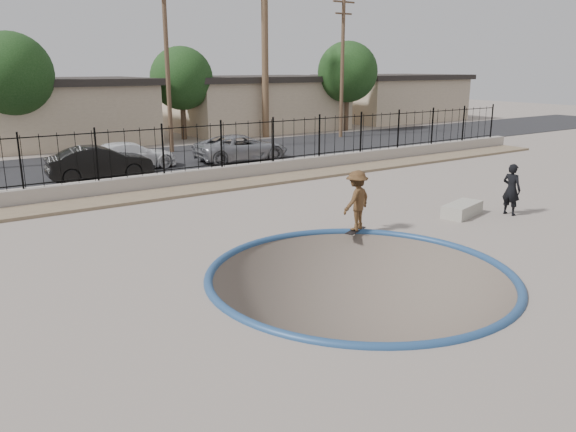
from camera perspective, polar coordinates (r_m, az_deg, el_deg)
The scene contains 23 objects.
ground at distance 24.03m, azimuth -13.77°, elevation 0.87°, with size 120.00×120.00×2.20m, color gray.
bowl_pit at distance 12.88m, azimuth 7.35°, elevation -5.96°, with size 6.84×6.84×1.80m, color #50483D, non-canonical shape.
coping_ring at distance 12.88m, azimuth 7.35°, elevation -5.96°, with size 7.04×7.04×0.20m, color navy.
rock_strip at distance 21.24m, azimuth -11.24°, elevation 2.39°, with size 42.00×1.60×0.11m, color #857057.
retaining_wall at distance 22.18m, azimuth -12.41°, elevation 3.50°, with size 42.00×0.45×0.60m, color #9E948B.
fence at distance 21.98m, azimuth -12.58°, elevation 6.57°, with size 40.00×0.04×1.80m.
street at distance 28.46m, azimuth -17.55°, elevation 5.05°, with size 90.00×8.00×0.04m, color black.
house_center at distance 37.39m, azimuth -22.22°, elevation 9.88°, with size 10.60×8.60×3.90m.
house_east at distance 42.67m, azimuth -3.27°, elevation 11.43°, with size 12.60×8.60×3.90m.
house_east_far at distance 51.34m, azimuth 10.50°, elevation 11.80°, with size 11.60×8.60×3.90m.
palm_right at distance 37.81m, azimuth -2.39°, elevation 19.11°, with size 2.30×2.30×10.30m.
utility_pole_mid at distance 31.34m, azimuth -12.20°, elevation 15.33°, with size 1.70×0.24×9.50m.
utility_pole_right at distance 37.64m, azimuth 5.54°, elevation 15.08°, with size 1.70×0.24×9.00m.
street_tree_left at distance 33.30m, azimuth -26.36°, elevation 12.79°, with size 4.32×4.32×6.36m.
street_tree_mid at distance 37.12m, azimuth -10.77°, elevation 13.56°, with size 3.96×3.96×5.83m.
street_tree_right at distance 41.86m, azimuth 6.06°, elevation 14.34°, with size 4.32×4.32×6.36m.
skater at distance 15.84m, azimuth 6.97°, elevation 1.24°, with size 1.09×0.63×1.69m, color brown.
skateboard at distance 16.04m, azimuth 6.88°, elevation -1.47°, with size 0.92×0.57×0.08m.
videographer at distance 19.05m, azimuth 21.75°, elevation 2.53°, with size 0.60×0.39×1.64m, color black.
concrete_ledge at distance 18.54m, azimuth 17.27°, elevation 0.64°, with size 1.60×0.70×0.40m, color #9E9A8C.
car_b at distance 24.52m, azimuth -18.56°, elevation 5.15°, with size 1.45×4.17×1.37m, color black.
car_c at distance 26.57m, azimuth -15.78°, elevation 5.92°, with size 1.74×4.27×1.24m, color white.
car_d at distance 28.03m, azimuth -4.75°, elevation 6.93°, with size 2.16×4.69×1.30m, color gray.
Camera 1 is at (-8.10, -9.91, 4.56)m, focal length 35.00 mm.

